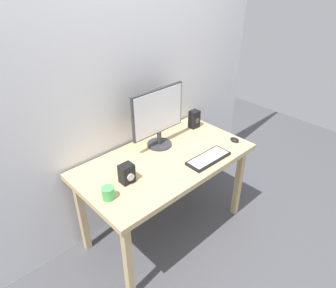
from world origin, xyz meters
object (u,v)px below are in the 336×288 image
at_px(keyboard_primary, 208,158).
at_px(speaker_right, 194,119).
at_px(mouse, 235,140).
at_px(monitor, 158,116).
at_px(audio_controller, 127,174).
at_px(desk, 165,166).
at_px(coffee_mug, 108,193).

height_order(keyboard_primary, speaker_right, speaker_right).
relative_size(keyboard_primary, mouse, 4.62).
height_order(monitor, keyboard_primary, monitor).
bearing_deg(audio_controller, desk, 4.40).
bearing_deg(mouse, monitor, 142.53).
height_order(speaker_right, audio_controller, speaker_right).
height_order(mouse, speaker_right, speaker_right).
relative_size(desk, coffee_mug, 16.05).
bearing_deg(desk, monitor, 61.92).
xyz_separation_m(monitor, audio_controller, (-0.49, -0.22, -0.20)).
height_order(keyboard_primary, mouse, mouse).
distance_m(mouse, coffee_mug, 1.20).
xyz_separation_m(monitor, keyboard_primary, (0.13, -0.43, -0.26)).
xyz_separation_m(speaker_right, coffee_mug, (-1.13, -0.28, -0.04)).
bearing_deg(keyboard_primary, desk, 133.71).
xyz_separation_m(keyboard_primary, coffee_mug, (-0.82, 0.16, 0.03)).
bearing_deg(mouse, keyboard_primary, -174.82).
bearing_deg(audio_controller, mouse, -10.56).
relative_size(mouse, audio_controller, 0.58).
relative_size(monitor, coffee_mug, 5.83).
bearing_deg(mouse, desk, 161.47).
bearing_deg(speaker_right, coffee_mug, -165.96).
bearing_deg(desk, coffee_mug, -171.65).
relative_size(mouse, speaker_right, 0.50).
height_order(mouse, audio_controller, audio_controller).
bearing_deg(speaker_right, mouse, -81.43).
distance_m(monitor, audio_controller, 0.58).
distance_m(monitor, mouse, 0.70).
height_order(keyboard_primary, coffee_mug, coffee_mug).
height_order(audio_controller, coffee_mug, audio_controller).
relative_size(speaker_right, coffee_mug, 1.89).
distance_m(desk, mouse, 0.65).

